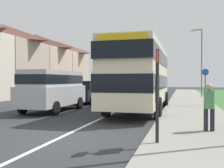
# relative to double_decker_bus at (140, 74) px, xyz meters

# --- Properties ---
(ground_plane) EXTENTS (120.00, 120.00, 0.00)m
(ground_plane) POSITION_rel_double_decker_bus_xyz_m (-1.31, -7.21, -2.14)
(ground_plane) COLOR #2D3033
(lane_marking_centre) EXTENTS (0.14, 60.00, 0.01)m
(lane_marking_centre) POSITION_rel_double_decker_bus_xyz_m (-1.31, 0.79, -2.14)
(lane_marking_centre) COLOR silver
(lane_marking_centre) RESTS_ON ground_plane
(pavement_near_side) EXTENTS (3.20, 68.00, 0.12)m
(pavement_near_side) POSITION_rel_double_decker_bus_xyz_m (2.89, -1.21, -2.08)
(pavement_near_side) COLOR gray
(pavement_near_side) RESTS_ON ground_plane
(double_decker_bus) EXTENTS (2.80, 9.55, 3.70)m
(double_decker_bus) POSITION_rel_double_decker_bus_xyz_m (0.00, 0.00, 0.00)
(double_decker_bus) COLOR beige
(double_decker_bus) RESTS_ON ground_plane
(parked_van_silver) EXTENTS (2.11, 5.06, 2.31)m
(parked_van_silver) POSITION_rel_double_decker_bus_xyz_m (-4.81, -1.28, -0.78)
(parked_van_silver) COLOR #B7B7BC
(parked_van_silver) RESTS_ON ground_plane
(parked_car_black) EXTENTS (2.00, 4.46, 1.71)m
(parked_car_black) POSITION_rel_double_decker_bus_xyz_m (-4.83, 4.00, -1.20)
(parked_car_black) COLOR black
(parked_car_black) RESTS_ON ground_plane
(parked_car_white) EXTENTS (1.95, 4.10, 1.64)m
(parked_car_white) POSITION_rel_double_decker_bus_xyz_m (-4.81, 8.94, -1.24)
(parked_car_white) COLOR silver
(parked_car_white) RESTS_ON ground_plane
(parked_car_dark_green) EXTENTS (1.98, 3.95, 1.57)m
(parked_car_dark_green) POSITION_rel_double_decker_bus_xyz_m (-4.87, 14.12, -1.27)
(parked_car_dark_green) COLOR #19472D
(parked_car_dark_green) RESTS_ON ground_plane
(pedestrian_at_stop) EXTENTS (0.34, 0.34, 1.67)m
(pedestrian_at_stop) POSITION_rel_double_decker_bus_xyz_m (3.18, -5.73, -1.16)
(pedestrian_at_stop) COLOR #23232D
(pedestrian_at_stop) RESTS_ON ground_plane
(bus_stop_sign) EXTENTS (0.09, 0.52, 2.60)m
(bus_stop_sign) POSITION_rel_double_decker_bus_xyz_m (1.69, -7.77, -0.60)
(bus_stop_sign) COLOR black
(bus_stop_sign) RESTS_ON ground_plane
(cycle_route_sign) EXTENTS (0.44, 0.08, 2.52)m
(cycle_route_sign) POSITION_rel_double_decker_bus_xyz_m (3.77, 3.25, -0.71)
(cycle_route_sign) COLOR slate
(cycle_route_sign) RESTS_ON ground_plane
(street_lamp_mid) EXTENTS (1.14, 0.20, 6.79)m
(street_lamp_mid) POSITION_rel_double_decker_bus_xyz_m (4.04, 12.24, 1.79)
(street_lamp_mid) COLOR slate
(street_lamp_mid) RESTS_ON ground_plane
(house_terrace_far_side) EXTENTS (7.77, 25.11, 7.69)m
(house_terrace_far_side) POSITION_rel_double_decker_bus_xyz_m (-16.11, 11.86, 1.71)
(house_terrace_far_side) COLOR beige
(house_terrace_far_side) RESTS_ON ground_plane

